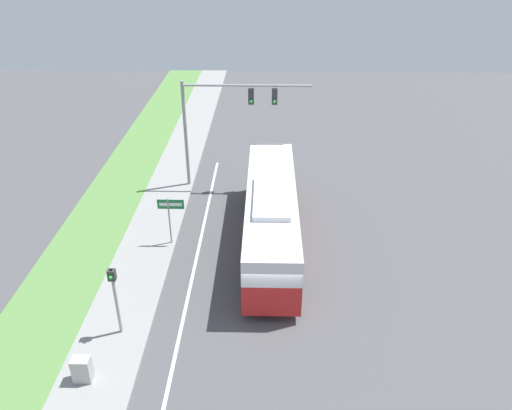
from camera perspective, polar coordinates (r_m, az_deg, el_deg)
name	(u,v)px	position (r m, az deg, el deg)	size (l,w,h in m)	color
ground_plane	(270,309)	(21.53, 1.66, -11.81)	(80.00, 80.00, 0.00)	#4C4C4F
sidewalk	(125,306)	(22.30, -14.80, -11.09)	(2.80, 80.00, 0.12)	gray
grass_verge	(50,305)	(23.37, -22.49, -10.51)	(3.60, 80.00, 0.10)	#568442
lane_divider_near	(186,308)	(21.79, -8.05, -11.56)	(0.14, 30.00, 0.01)	silver
bus	(271,213)	(24.63, 1.74, -0.89)	(2.58, 11.92, 3.27)	red
signal_gantry	(223,112)	(29.44, -3.79, 10.53)	(7.41, 0.41, 6.59)	#939399
pedestrian_signal	(115,292)	(19.78, -15.86, -9.50)	(0.28, 0.34, 3.11)	#939399
street_sign	(170,212)	(24.85, -9.78, -0.82)	(1.31, 0.08, 2.63)	#939399
utility_cabinet	(82,369)	(19.31, -19.26, -17.31)	(0.64, 0.45, 0.98)	#A8A8A3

